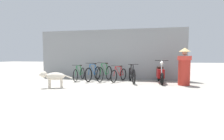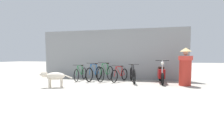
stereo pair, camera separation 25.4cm
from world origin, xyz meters
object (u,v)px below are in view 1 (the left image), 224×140
Objects in this scene: bicycle_1 at (93,73)px; bicycle_4 at (132,75)px; bicycle_2 at (105,73)px; motorcycle at (160,74)px; stray_dog at (53,76)px; bicycle_0 at (79,74)px; person_in_robes at (184,66)px; bicycle_3 at (119,75)px.

bicycle_1 reaches higher than bicycle_4.
bicycle_2 is 0.97× the size of motorcycle.
bicycle_4 is at bearing 91.96° from bicycle_2.
bicycle_1 is at bearing -130.27° from stray_dog.
bicycle_1 is 2.41m from stray_dog.
bicycle_1 is 0.97× the size of bicycle_4.
bicycle_0 is 0.97× the size of motorcycle.
bicycle_2 is 3.67m from person_in_robes.
bicycle_2 is 1.08× the size of person_in_robes.
person_in_robes is at bearing 97.80° from bicycle_3.
person_in_robes is (5.08, 1.77, 0.35)m from stray_dog.
stray_dog is (-1.47, -2.28, 0.07)m from bicycle_2.
bicycle_2 is (1.32, 0.07, 0.05)m from bicycle_0.
motorcycle is at bearing -18.81° from person_in_robes.
bicycle_2 reaches higher than bicycle_3.
person_in_robes is at bearing 92.49° from bicycle_2.
motorcycle reaches higher than bicycle_0.
stray_dog is (-2.84, -2.07, 0.09)m from bicycle_4.
bicycle_4 is at bearing -1.34° from person_in_robes.
bicycle_1 is 0.94× the size of motorcycle.
bicycle_2 reaches higher than bicycle_4.
bicycle_3 is at bearing -4.03° from person_in_robes.
bicycle_0 is 3.99m from motorcycle.
bicycle_3 is 2.99m from person_in_robes.
bicycle_3 is 0.96× the size of person_in_robes.
motorcycle is at bearing 105.63° from bicycle_3.
bicycle_4 is at bearing 82.91° from bicycle_0.
bicycle_1 is 1.30m from bicycle_3.
bicycle_2 reaches higher than bicycle_1.
bicycle_2 is 2.71m from stray_dog.
bicycle_2 is 1.39m from bicycle_4.
bicycle_4 is (0.66, -0.23, 0.03)m from bicycle_3.
person_in_robes reaches higher than bicycle_2.
person_in_robes reaches higher than bicycle_0.
stray_dog is at bearing -7.74° from bicycle_0.
stray_dog is 5.39m from person_in_robes.
stray_dog is at bearing 25.61° from person_in_robes.
bicycle_3 is 0.89× the size of bicycle_4.
bicycle_3 is (0.71, 0.02, -0.06)m from bicycle_2.
bicycle_2 is at bearing 102.58° from bicycle_1.
motorcycle is (1.96, -0.09, 0.09)m from bicycle_3.
bicycle_0 is at bearing 1.25° from person_in_robes.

